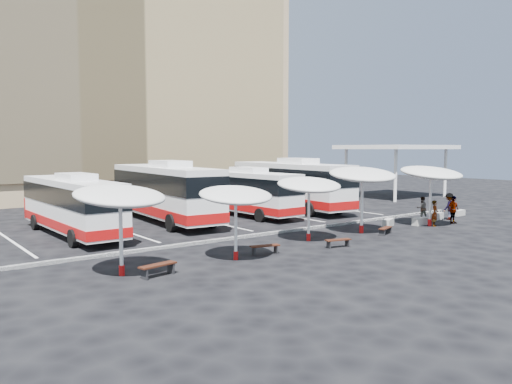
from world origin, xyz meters
TOP-DOWN VIEW (x-y plane):
  - ground at (0.00, 0.00)m, footprint 120.00×120.00m
  - sandstone_building at (0.00, 31.87)m, footprint 42.00×18.25m
  - service_canopy at (24.00, 10.00)m, footprint 10.00×8.00m
  - curb_divider at (0.00, 0.50)m, footprint 34.00×0.25m
  - bay_lines at (0.00, 8.00)m, footprint 24.15×12.00m
  - bus_0 at (-8.86, 7.16)m, footprint 2.72×11.11m
  - bus_1 at (-2.27, 8.83)m, footprint 3.74×13.05m
  - bus_2 at (3.68, 8.35)m, footprint 2.80×11.19m
  - bus_3 at (8.67, 8.65)m, footprint 3.90×13.18m
  - sunshade_0 at (-10.19, -3.16)m, footprint 3.91×3.95m
  - sunshade_1 at (-5.14, -3.58)m, footprint 3.86×3.90m
  - sunshade_2 at (0.49, -2.24)m, footprint 4.32×4.34m
  - sunshade_3 at (4.60, -2.30)m, footprint 5.03×5.05m
  - sunshade_4 at (10.01, -3.18)m, footprint 4.46×4.50m
  - wood_bench_0 at (-9.14, -4.12)m, footprint 1.60×0.69m
  - wood_bench_1 at (-3.43, -3.47)m, footprint 1.45×0.71m
  - wood_bench_2 at (0.43, -4.41)m, footprint 1.39×0.67m
  - wood_bench_3 at (5.28, -3.48)m, footprint 1.38×0.77m
  - conc_bench_0 at (7.81, -1.71)m, footprint 1.34×0.90m
  - conc_bench_1 at (9.93, -2.59)m, footprint 1.28×0.48m
  - conc_bench_2 at (12.84, -1.83)m, footprint 1.26×0.46m
  - conc_bench_3 at (15.99, -1.67)m, footprint 1.11×0.42m
  - passenger_0 at (10.18, -3.42)m, footprint 0.70×0.60m
  - passenger_1 at (12.08, -1.24)m, footprint 0.97×0.91m
  - passenger_2 at (12.13, -3.49)m, footprint 1.08×0.51m
  - passenger_3 at (13.53, -2.33)m, footprint 1.23×0.77m

SIDE VIEW (x-z plane):
  - ground at x=0.00m, z-range 0.00..0.00m
  - bay_lines at x=0.00m, z-range 0.00..0.01m
  - curb_divider at x=0.00m, z-range 0.00..0.15m
  - conc_bench_3 at x=15.99m, z-range 0.00..0.41m
  - conc_bench_2 at x=12.84m, z-range 0.00..0.47m
  - conc_bench_1 at x=9.93m, z-range 0.00..0.47m
  - conc_bench_0 at x=7.81m, z-range 0.00..0.48m
  - wood_bench_3 at x=5.28m, z-range 0.11..0.52m
  - wood_bench_2 at x=0.43m, z-range 0.11..0.52m
  - wood_bench_1 at x=-3.43m, z-range 0.11..0.54m
  - wood_bench_0 at x=-9.14m, z-range 0.13..0.60m
  - passenger_1 at x=12.08m, z-range 0.00..1.58m
  - passenger_0 at x=10.18m, z-range 0.00..1.63m
  - passenger_2 at x=12.13m, z-range 0.00..1.80m
  - passenger_3 at x=13.53m, z-range 0.00..1.84m
  - bus_0 at x=-8.86m, z-range 0.04..3.55m
  - bus_2 at x=3.68m, z-range 0.04..3.57m
  - bus_1 at x=-2.27m, z-range 0.04..4.13m
  - bus_3 at x=8.67m, z-range 0.04..4.17m
  - sunshade_1 at x=-5.14m, z-range 1.17..4.51m
  - sunshade_2 at x=0.49m, z-range 1.22..4.70m
  - sunshade_0 at x=-10.19m, z-range 1.26..4.86m
  - sunshade_4 at x=10.01m, z-range 1.37..5.29m
  - sunshade_3 at x=4.60m, z-range 1.38..5.34m
  - service_canopy at x=24.00m, z-range 2.27..7.47m
  - sandstone_building at x=0.00m, z-range -2.17..27.43m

